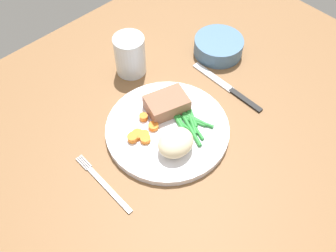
{
  "coord_description": "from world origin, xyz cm",
  "views": [
    {
      "loc": [
        -32.56,
        -34.63,
        67.94
      ],
      "look_at": [
        -0.21,
        -0.42,
        4.6
      ],
      "focal_mm": 40.43,
      "sensor_mm": 36.0,
      "label": 1
    }
  ],
  "objects_px": {
    "dinner_plate": "(168,131)",
    "knife": "(228,88)",
    "water_glass": "(130,57)",
    "salad_bowl": "(219,45)",
    "fork": "(104,184)",
    "meat_portion": "(167,104)"
  },
  "relations": [
    {
      "from": "meat_portion",
      "to": "dinner_plate",
      "type": "bearing_deg",
      "value": -130.6
    },
    {
      "from": "dinner_plate",
      "to": "fork",
      "type": "distance_m",
      "value": 0.18
    },
    {
      "from": "salad_bowl",
      "to": "meat_portion",
      "type": "bearing_deg",
      "value": -166.45
    },
    {
      "from": "fork",
      "to": "water_glass",
      "type": "distance_m",
      "value": 0.32
    },
    {
      "from": "meat_portion",
      "to": "salad_bowl",
      "type": "xyz_separation_m",
      "value": [
        0.23,
        0.06,
        -0.01
      ]
    },
    {
      "from": "knife",
      "to": "water_glass",
      "type": "distance_m",
      "value": 0.24
    },
    {
      "from": "water_glass",
      "to": "meat_portion",
      "type": "bearing_deg",
      "value": -100.87
    },
    {
      "from": "knife",
      "to": "water_glass",
      "type": "height_order",
      "value": "water_glass"
    },
    {
      "from": "knife",
      "to": "salad_bowl",
      "type": "xyz_separation_m",
      "value": [
        0.07,
        0.1,
        0.02
      ]
    },
    {
      "from": "water_glass",
      "to": "dinner_plate",
      "type": "bearing_deg",
      "value": -108.3
    },
    {
      "from": "dinner_plate",
      "to": "meat_portion",
      "type": "bearing_deg",
      "value": 49.4
    },
    {
      "from": "fork",
      "to": "knife",
      "type": "distance_m",
      "value": 0.37
    },
    {
      "from": "fork",
      "to": "salad_bowl",
      "type": "height_order",
      "value": "salad_bowl"
    },
    {
      "from": "meat_portion",
      "to": "water_glass",
      "type": "relative_size",
      "value": 0.89
    },
    {
      "from": "knife",
      "to": "water_glass",
      "type": "bearing_deg",
      "value": 125.22
    },
    {
      "from": "salad_bowl",
      "to": "fork",
      "type": "bearing_deg",
      "value": -167.27
    },
    {
      "from": "dinner_plate",
      "to": "salad_bowl",
      "type": "height_order",
      "value": "salad_bowl"
    },
    {
      "from": "knife",
      "to": "salad_bowl",
      "type": "distance_m",
      "value": 0.13
    },
    {
      "from": "meat_portion",
      "to": "knife",
      "type": "relative_size",
      "value": 0.43
    },
    {
      "from": "dinner_plate",
      "to": "salad_bowl",
      "type": "bearing_deg",
      "value": 20.07
    },
    {
      "from": "dinner_plate",
      "to": "knife",
      "type": "xyz_separation_m",
      "value": [
        0.19,
        -0.0,
        -0.01
      ]
    },
    {
      "from": "dinner_plate",
      "to": "water_glass",
      "type": "distance_m",
      "value": 0.21
    }
  ]
}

